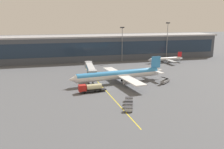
# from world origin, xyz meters

# --- Properties ---
(ground_plane) EXTENTS (700.00, 700.00, 0.00)m
(ground_plane) POSITION_xyz_m (0.00, 0.00, 0.00)
(ground_plane) COLOR #515459
(apron_lead_in_line) EXTENTS (3.25, 79.96, 0.01)m
(apron_lead_in_line) POSITION_xyz_m (-1.20, 2.00, 0.00)
(apron_lead_in_line) COLOR yellow
(apron_lead_in_line) RESTS_ON ground_plane
(terminal_building) EXTENTS (165.63, 22.02, 16.66)m
(terminal_building) POSITION_xyz_m (14.58, 72.62, 8.35)
(terminal_building) COLOR #424751
(terminal_building) RESTS_ON ground_plane
(main_airliner) EXTENTS (45.87, 36.82, 10.85)m
(main_airliner) POSITION_xyz_m (7.42, 8.01, 3.73)
(main_airliner) COLOR white
(main_airliner) RESTS_ON ground_plane
(jet_bridge) EXTENTS (5.29, 24.78, 6.44)m
(jet_bridge) POSITION_xyz_m (-3.74, 19.44, 4.77)
(jet_bridge) COLOR #B2B7BC
(jet_bridge) RESTS_ON ground_plane
(fuel_tanker) EXTENTS (10.99, 3.53, 3.25)m
(fuel_tanker) POSITION_xyz_m (-7.32, -2.76, 1.75)
(fuel_tanker) COLOR #232326
(fuel_tanker) RESTS_ON ground_plane
(belt_loader) EXTENTS (6.14, 5.45, 3.49)m
(belt_loader) POSITION_xyz_m (27.19, 2.65, 0.99)
(belt_loader) COLOR gray
(belt_loader) RESTS_ON ground_plane
(baggage_cart_0) EXTENTS (3.01, 2.33, 1.48)m
(baggage_cart_0) POSITION_xyz_m (0.85, -25.43, 0.78)
(baggage_cart_0) COLOR #B2B7BC
(baggage_cart_0) RESTS_ON ground_plane
(baggage_cart_1) EXTENTS (3.01, 2.33, 1.48)m
(baggage_cart_1) POSITION_xyz_m (1.90, -22.41, 0.78)
(baggage_cart_1) COLOR gray
(baggage_cart_1) RESTS_ON ground_plane
(baggage_cart_2) EXTENTS (3.01, 2.33, 1.48)m
(baggage_cart_2) POSITION_xyz_m (2.95, -19.39, 0.78)
(baggage_cart_2) COLOR #595B60
(baggage_cart_2) RESTS_ON ground_plane
(baggage_cart_3) EXTENTS (3.01, 2.33, 1.48)m
(baggage_cart_3) POSITION_xyz_m (4.00, -16.36, 0.78)
(baggage_cart_3) COLOR #B2B7BC
(baggage_cart_3) RESTS_ON ground_plane
(commuter_jet_far) EXTENTS (26.01, 20.70, 6.65)m
(commuter_jet_far) POSITION_xyz_m (50.18, 48.25, 2.36)
(commuter_jet_far) COLOR #B2B7BC
(commuter_jet_far) RESTS_ON ground_plane
(apron_light_mast_1) EXTENTS (2.80, 0.50, 22.67)m
(apron_light_mast_1) POSITION_xyz_m (24.36, 60.66, 13.30)
(apron_light_mast_1) COLOR gray
(apron_light_mast_1) RESTS_ON ground_plane
(apron_light_mast_2) EXTENTS (2.80, 0.50, 25.42)m
(apron_light_mast_2) POSITION_xyz_m (56.84, 60.66, 14.73)
(apron_light_mast_2) COLOR gray
(apron_light_mast_2) RESTS_ON ground_plane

